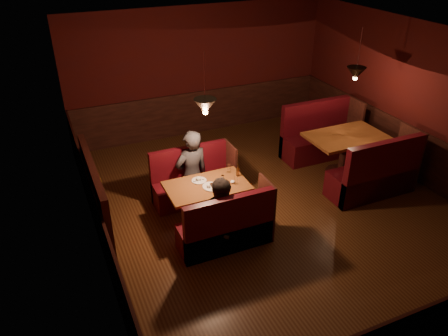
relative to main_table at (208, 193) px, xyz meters
name	(u,v)px	position (x,y,z in m)	size (l,w,h in m)	color
room	(260,155)	(0.94, 0.00, 0.51)	(6.02, 7.02, 2.92)	#462310
main_table	(208,193)	(0.00, 0.00, 0.00)	(1.32, 0.80, 0.92)	brown
main_bench_far	(193,183)	(0.01, 0.75, -0.23)	(1.45, 0.52, 0.99)	#58050F
main_bench_near	(227,230)	(0.01, -0.75, -0.23)	(1.45, 0.52, 0.99)	#58050F
second_table	(345,145)	(3.03, 0.41, 0.08)	(1.48, 0.95, 0.84)	brown
second_bench_far	(319,139)	(3.06, 1.30, -0.17)	(1.64, 0.61, 1.17)	#58050F
second_bench_near	(375,177)	(3.06, -0.47, -0.17)	(1.64, 0.61, 1.17)	#58050F
diner_a	(191,158)	(-0.02, 0.70, 0.31)	(0.63, 0.41, 1.71)	#323236
diner_b	(224,204)	(-0.01, -0.67, 0.21)	(0.74, 0.57, 1.51)	#332B28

